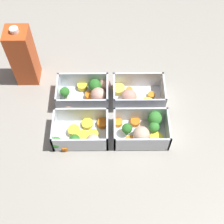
{
  "coord_description": "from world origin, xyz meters",
  "views": [
    {
      "loc": [
        -0.0,
        -0.48,
        0.77
      ],
      "look_at": [
        0.0,
        0.0,
        0.02
      ],
      "focal_mm": 50.0,
      "sensor_mm": 36.0,
      "label": 1
    }
  ],
  "objects_px": {
    "container_near_right": "(144,130)",
    "container_far_left": "(88,93)",
    "container_near_left": "(82,134)",
    "juice_carton": "(24,56)",
    "container_far_right": "(137,95)"
  },
  "relations": [
    {
      "from": "container_near_left",
      "to": "container_far_left",
      "type": "distance_m",
      "value": 0.14
    },
    {
      "from": "container_far_left",
      "to": "container_near_left",
      "type": "bearing_deg",
      "value": -95.26
    },
    {
      "from": "container_near_left",
      "to": "juice_carton",
      "type": "distance_m",
      "value": 0.29
    },
    {
      "from": "container_near_right",
      "to": "container_far_left",
      "type": "height_order",
      "value": "same"
    },
    {
      "from": "container_far_right",
      "to": "container_near_left",
      "type": "bearing_deg",
      "value": -140.42
    },
    {
      "from": "juice_carton",
      "to": "container_far_left",
      "type": "bearing_deg",
      "value": -24.45
    },
    {
      "from": "container_far_right",
      "to": "juice_carton",
      "type": "relative_size",
      "value": 0.78
    },
    {
      "from": "container_near_right",
      "to": "container_far_left",
      "type": "xyz_separation_m",
      "value": [
        -0.16,
        0.12,
        -0.0
      ]
    },
    {
      "from": "container_far_left",
      "to": "container_far_right",
      "type": "relative_size",
      "value": 1.04
    },
    {
      "from": "container_near_right",
      "to": "container_far_left",
      "type": "relative_size",
      "value": 0.92
    },
    {
      "from": "container_near_left",
      "to": "container_near_right",
      "type": "distance_m",
      "value": 0.17
    },
    {
      "from": "container_near_right",
      "to": "container_far_left",
      "type": "bearing_deg",
      "value": 141.7
    },
    {
      "from": "container_far_left",
      "to": "juice_carton",
      "type": "bearing_deg",
      "value": 155.55
    },
    {
      "from": "container_far_right",
      "to": "juice_carton",
      "type": "bearing_deg",
      "value": 164.7
    },
    {
      "from": "container_near_right",
      "to": "juice_carton",
      "type": "height_order",
      "value": "juice_carton"
    }
  ]
}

